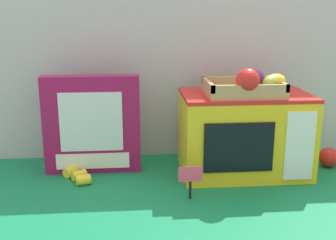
# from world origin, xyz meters

# --- Properties ---
(ground_plane) EXTENTS (1.70, 1.70, 0.00)m
(ground_plane) POSITION_xyz_m (0.00, 0.00, 0.00)
(ground_plane) COLOR #147A4C
(ground_plane) RESTS_ON ground
(display_back_panel) EXTENTS (1.61, 0.03, 0.71)m
(display_back_panel) POSITION_xyz_m (0.00, 0.19, 0.36)
(display_back_panel) COLOR #B7BABF
(display_back_panel) RESTS_ON ground
(toy_microwave) EXTENTS (0.41, 0.26, 0.27)m
(toy_microwave) POSITION_xyz_m (0.18, -0.02, 0.14)
(toy_microwave) COLOR yellow
(toy_microwave) RESTS_ON ground
(food_groups_crate) EXTENTS (0.26, 0.19, 0.09)m
(food_groups_crate) POSITION_xyz_m (0.18, -0.06, 0.30)
(food_groups_crate) COLOR tan
(food_groups_crate) RESTS_ON toy_microwave
(cookie_set_box) EXTENTS (0.32, 0.06, 0.33)m
(cookie_set_box) POSITION_xyz_m (-0.32, 0.03, 0.16)
(cookie_set_box) COLOR #99144C
(cookie_set_box) RESTS_ON ground
(price_sign) EXTENTS (0.07, 0.01, 0.10)m
(price_sign) POSITION_xyz_m (-0.02, -0.22, 0.07)
(price_sign) COLOR black
(price_sign) RESTS_ON ground
(loose_toy_banana) EXTENTS (0.10, 0.12, 0.03)m
(loose_toy_banana) POSITION_xyz_m (-0.37, -0.05, 0.02)
(loose_toy_banana) COLOR yellow
(loose_toy_banana) RESTS_ON ground
(loose_toy_apple) EXTENTS (0.07, 0.07, 0.07)m
(loose_toy_apple) POSITION_xyz_m (0.50, -0.00, 0.03)
(loose_toy_apple) COLOR red
(loose_toy_apple) RESTS_ON ground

